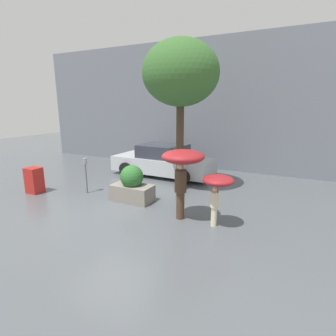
# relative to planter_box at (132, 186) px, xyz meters

# --- Properties ---
(ground_plane) EXTENTS (40.00, 40.00, 0.00)m
(ground_plane) POSITION_rel_planter_box_xyz_m (-0.04, -0.96, -0.51)
(ground_plane) COLOR #51565B
(building_facade) EXTENTS (18.00, 0.30, 6.00)m
(building_facade) POSITION_rel_planter_box_xyz_m (-0.04, 5.54, 2.49)
(building_facade) COLOR slate
(building_facade) RESTS_ON ground
(planter_box) EXTENTS (1.33, 0.74, 1.17)m
(planter_box) POSITION_rel_planter_box_xyz_m (0.00, 0.00, 0.00)
(planter_box) COLOR gray
(planter_box) RESTS_ON ground
(person_adult) EXTENTS (1.09, 1.09, 1.92)m
(person_adult) POSITION_rel_planter_box_xyz_m (2.01, -0.66, 1.06)
(person_adult) COLOR #473323
(person_adult) RESTS_ON ground
(person_child) EXTENTS (0.78, 0.78, 1.36)m
(person_child) POSITION_rel_planter_box_xyz_m (2.95, -0.66, 0.61)
(person_child) COLOR beige
(person_child) RESTS_ON ground
(parked_car_near) EXTENTS (4.40, 2.07, 1.36)m
(parked_car_near) POSITION_rel_planter_box_xyz_m (-0.58, 3.32, 0.11)
(parked_car_near) COLOR #B7BCC1
(parked_car_near) RESTS_ON ground
(street_tree) EXTENTS (2.56, 2.56, 5.14)m
(street_tree) POSITION_rel_planter_box_xyz_m (0.92, 1.70, 3.50)
(street_tree) COLOR #423323
(street_tree) RESTS_ON ground
(parking_meter) EXTENTS (0.14, 0.14, 1.25)m
(parking_meter) POSITION_rel_planter_box_xyz_m (-1.87, -0.05, 0.39)
(parking_meter) COLOR #595B60
(parking_meter) RESTS_ON ground
(newspaper_box) EXTENTS (0.50, 0.44, 0.90)m
(newspaper_box) POSITION_rel_planter_box_xyz_m (-3.54, -0.83, -0.06)
(newspaper_box) COLOR #B2231E
(newspaper_box) RESTS_ON ground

